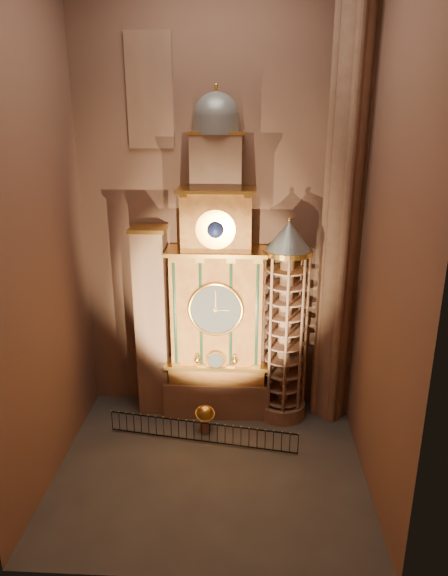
# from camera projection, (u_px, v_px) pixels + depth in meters

# --- Properties ---
(floor) EXTENTS (14.00, 14.00, 0.00)m
(floor) POSITION_uv_depth(u_px,v_px,m) (211.00, 468.00, 23.65)
(floor) COLOR #383330
(floor) RESTS_ON ground
(wall_back) EXTENTS (22.00, 0.00, 22.00)m
(wall_back) POSITION_uv_depth(u_px,v_px,m) (218.00, 208.00, 25.78)
(wall_back) COLOR brown
(wall_back) RESTS_ON floor
(wall_left) EXTENTS (0.00, 22.00, 22.00)m
(wall_left) POSITION_uv_depth(u_px,v_px,m) (34.00, 232.00, 20.46)
(wall_left) COLOR brown
(wall_left) RESTS_ON floor
(wall_right) EXTENTS (0.00, 22.00, 22.00)m
(wall_right) POSITION_uv_depth(u_px,v_px,m) (389.00, 237.00, 19.76)
(wall_right) COLOR brown
(wall_right) RESTS_ON floor
(astronomical_clock) EXTENTS (5.60, 2.41, 16.70)m
(astronomical_clock) POSITION_uv_depth(u_px,v_px,m) (217.00, 296.00, 26.20)
(astronomical_clock) COLOR #8C634C
(astronomical_clock) RESTS_ON floor
(portrait_tower) EXTENTS (1.80, 1.60, 10.20)m
(portrait_tower) POSITION_uv_depth(u_px,v_px,m) (152.00, 322.00, 26.87)
(portrait_tower) COLOR #8C634C
(portrait_tower) RESTS_ON floor
(stair_turret) EXTENTS (2.50, 2.50, 10.80)m
(stair_turret) POSITION_uv_depth(u_px,v_px,m) (285.00, 325.00, 26.23)
(stair_turret) COLOR #8C634C
(stair_turret) RESTS_ON floor
(gothic_pier) EXTENTS (2.04, 2.04, 22.00)m
(gothic_pier) POSITION_uv_depth(u_px,v_px,m) (344.00, 213.00, 24.54)
(gothic_pier) COLOR #8C634C
(gothic_pier) RESTS_ON floor
(stained_glass_window) EXTENTS (2.20, 0.14, 5.20)m
(stained_glass_window) POSITION_uv_depth(u_px,v_px,m) (150.00, 91.00, 24.09)
(stained_glass_window) COLOR navy
(stained_glass_window) RESTS_ON wall_back
(celestial_globe) EXTENTS (1.23, 1.19, 1.46)m
(celestial_globe) POSITION_uv_depth(u_px,v_px,m) (205.00, 416.00, 26.13)
(celestial_globe) COLOR #8C634C
(celestial_globe) RESTS_ON floor
(iron_railing) EXTENTS (9.35, 1.54, 1.10)m
(iron_railing) POSITION_uv_depth(u_px,v_px,m) (202.00, 432.00, 25.29)
(iron_railing) COLOR black
(iron_railing) RESTS_ON floor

